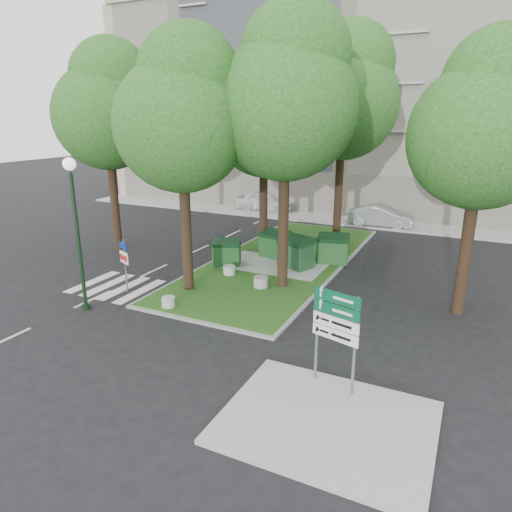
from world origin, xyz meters
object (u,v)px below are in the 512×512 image
Objects in this scene: dumpster_c at (296,253)px; street_lamp at (76,217)px; car_white at (265,201)px; car_silver at (380,216)px; litter_bin at (340,248)px; bollard_right at (261,282)px; bollard_mid at (229,270)px; tree_street_right at (487,122)px; dumpster_a at (227,253)px; bollard_left at (168,302)px; tree_median_far at (346,93)px; tree_street_left at (108,106)px; directional_sign at (336,325)px; dumpster_b at (275,244)px; tree_median_near_left at (183,112)px; tree_median_mid at (266,120)px; tree_median_near_right at (288,94)px; dumpster_d at (333,249)px; traffic_sign_pole at (125,258)px.

street_lamp reaches higher than dumpster_c.
car_silver is at bearing -104.90° from car_white.
litter_bin is 0.16× the size of car_white.
bollard_right is 2.18m from bollard_mid.
tree_street_right reaches higher than dumpster_a.
bollard_left is 10.47m from litter_bin.
car_white is (-7.94, 7.38, -7.54)m from tree_median_far.
tree_street_left reaches higher than dumpster_a.
dumpster_b is at bearing 136.67° from directional_sign.
dumpster_a is 0.35× the size of car_white.
tree_median_near_left is 1.82× the size of street_lamp.
tree_median_near_left is at bearing 164.69° from directional_sign.
tree_street_right is 12.43m from dumpster_a.
dumpster_b reaches higher than car_silver.
dumpster_c reaches higher than bollard_right.
tree_median_near_left is 2.29× the size of car_white.
tree_street_right is (10.00, -4.00, 0.00)m from tree_median_mid.
litter_bin is (1.37, 2.98, -0.35)m from dumpster_c.
dumpster_c is (3.20, 1.13, 0.11)m from dumpster_a.
car_white is (-7.74, 14.88, -7.20)m from tree_median_near_right.
car_white is at bearing 94.63° from street_lamp.
tree_street_left is at bearing 166.73° from directional_sign.
bollard_mid is at bearing -145.99° from dumpster_d.
tree_median_near_left is 1.05× the size of tree_street_right.
car_white is (-4.03, 13.40, 0.05)m from dumpster_a.
dumpster_a is (-3.90, -6.02, -7.59)m from tree_median_far.
tree_street_left is at bearing 170.67° from bollard_mid.
tree_median_near_right reaches higher than street_lamp.
dumpster_b reaches higher than bollard_right.
dumpster_d reaches higher than litter_bin.
car_white is (-8.65, 10.75, -0.03)m from dumpster_d.
litter_bin is at bearing 86.79° from dumpster_c.
tree_street_right is 10.28m from litter_bin.
dumpster_b is at bearing 157.22° from car_silver.
litter_bin is 0.13× the size of street_lamp.
tree_street_left reaches higher than traffic_sign_pole.
tree_street_left is (-7.50, -3.00, 0.67)m from tree_median_mid.
street_lamp is at bearing -71.87° from traffic_sign_pole.
dumpster_b reaches higher than litter_bin.
car_white is (-4.74, 10.38, -6.20)m from tree_median_mid.
bollard_left is at bearing -91.24° from tree_median_mid.
dumpster_d is 9.17m from bollard_left.
car_silver is (1.41, 13.42, -7.27)m from tree_median_near_right.
litter_bin is at bearing -143.03° from car_white.
dumpster_b is (1.40, 5.76, -6.54)m from tree_median_near_left.
dumpster_a is 2.79m from dumpster_b.
tree_median_far is 1.18× the size of tree_street_right.
dumpster_d is (3.91, -0.37, -6.17)m from tree_median_mid.
dumpster_d is at bearing 69.34° from bollard_right.
dumpster_c is at bearing 6.33° from tree_street_left.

